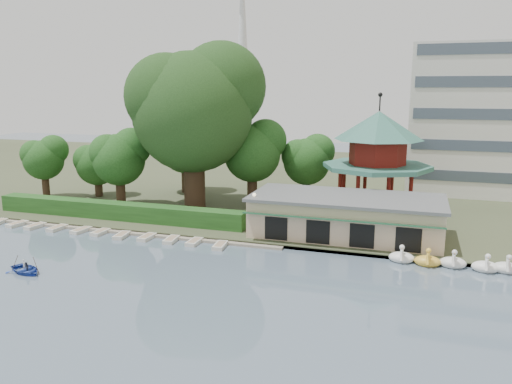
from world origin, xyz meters
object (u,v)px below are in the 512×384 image
at_px(dock, 125,231).
at_px(big_tree, 195,104).
at_px(boathouse, 346,215).
at_px(rowboat_with_passengers, 25,267).
at_px(pavilion, 377,152).

distance_m(dock, big_tree, 17.11).
relative_size(boathouse, rowboat_with_passengers, 3.43).
bearing_deg(boathouse, dock, -167.76).
bearing_deg(pavilion, boathouse, -101.28).
relative_size(dock, boathouse, 1.83).
distance_m(pavilion, rowboat_with_passengers, 37.84).
distance_m(big_tree, rowboat_with_passengers, 26.89).
bearing_deg(big_tree, pavilion, 10.27).
height_order(boathouse, rowboat_with_passengers, boathouse).
relative_size(boathouse, pavilion, 1.38).
xyz_separation_m(boathouse, big_tree, (-18.81, 6.25, 10.43)).
bearing_deg(pavilion, rowboat_with_passengers, -132.89).
height_order(big_tree, rowboat_with_passengers, big_tree).
bearing_deg(dock, rowboat_with_passengers, -96.00).
bearing_deg(rowboat_with_passengers, boathouse, 36.46).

